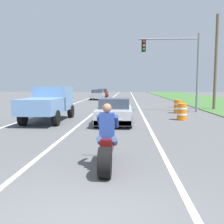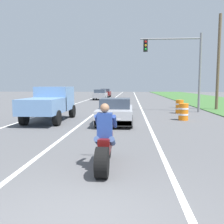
# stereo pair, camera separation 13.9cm
# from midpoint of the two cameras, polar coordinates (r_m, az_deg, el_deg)

# --- Properties ---
(lane_stripe_left_solid) EXTENTS (0.14, 120.00, 0.01)m
(lane_stripe_left_solid) POSITION_cam_midpoint_polar(r_m,az_deg,el_deg) (24.27, -10.44, 1.16)
(lane_stripe_left_solid) COLOR white
(lane_stripe_left_solid) RESTS_ON ground
(lane_stripe_right_solid) EXTENTS (0.14, 120.00, 0.01)m
(lane_stripe_right_solid) POSITION_cam_midpoint_polar(r_m,az_deg,el_deg) (23.48, 6.81, 1.06)
(lane_stripe_right_solid) COLOR white
(lane_stripe_right_solid) RESTS_ON ground
(lane_stripe_centre_dashed) EXTENTS (0.14, 120.00, 0.01)m
(lane_stripe_centre_dashed) POSITION_cam_midpoint_polar(r_m,az_deg,el_deg) (23.61, -1.96, 1.12)
(lane_stripe_centre_dashed) COLOR white
(lane_stripe_centre_dashed) RESTS_ON ground
(motorcycle_with_rider) EXTENTS (0.70, 2.21, 1.62)m
(motorcycle_with_rider) POSITION_cam_midpoint_polar(r_m,az_deg,el_deg) (6.09, -1.00, -7.66)
(motorcycle_with_rider) COLOR black
(motorcycle_with_rider) RESTS_ON ground
(sports_car_silver) EXTENTS (1.84, 4.30, 1.37)m
(sports_car_silver) POSITION_cam_midpoint_polar(r_m,az_deg,el_deg) (13.46, 1.13, 0.06)
(sports_car_silver) COLOR #B7B7BC
(sports_car_silver) RESTS_ON ground
(pickup_truck_left_lane_light_blue) EXTENTS (2.02, 4.80, 1.98)m
(pickup_truck_left_lane_light_blue) POSITION_cam_midpoint_polar(r_m,az_deg,el_deg) (14.67, -13.80, 2.25)
(pickup_truck_left_lane_light_blue) COLOR #6B93C6
(pickup_truck_left_lane_light_blue) RESTS_ON ground
(traffic_light_mast_near) EXTENTS (4.65, 0.34, 6.00)m
(traffic_light_mast_near) POSITION_cam_midpoint_polar(r_m,az_deg,el_deg) (20.06, 15.86, 11.46)
(traffic_light_mast_near) COLOR gray
(traffic_light_mast_near) RESTS_ON ground
(utility_pole_roadside) EXTENTS (0.24, 0.24, 7.89)m
(utility_pole_roadside) POSITION_cam_midpoint_polar(r_m,az_deg,el_deg) (22.76, 23.46, 10.38)
(utility_pole_roadside) COLOR brown
(utility_pole_roadside) RESTS_ON ground
(construction_barrel_nearest) EXTENTS (0.58, 0.58, 1.00)m
(construction_barrel_nearest) POSITION_cam_midpoint_polar(r_m,az_deg,el_deg) (15.25, 16.38, 0.05)
(construction_barrel_nearest) COLOR orange
(construction_barrel_nearest) RESTS_ON ground
(construction_barrel_mid) EXTENTS (0.58, 0.58, 1.00)m
(construction_barrel_mid) POSITION_cam_midpoint_polar(r_m,az_deg,el_deg) (18.96, 15.50, 1.21)
(construction_barrel_mid) COLOR orange
(construction_barrel_mid) RESTS_ON ground
(distant_car_far_ahead) EXTENTS (1.80, 4.00, 1.50)m
(distant_car_far_ahead) POSITION_cam_midpoint_polar(r_m,az_deg,el_deg) (36.24, -2.59, 4.07)
(distant_car_far_ahead) COLOR #99999E
(distant_car_far_ahead) RESTS_ON ground
(distant_car_further_ahead) EXTENTS (1.80, 4.00, 1.50)m
(distant_car_further_ahead) POSITION_cam_midpoint_polar(r_m,az_deg,el_deg) (44.92, -1.41, 4.46)
(distant_car_further_ahead) COLOR maroon
(distant_car_further_ahead) RESTS_ON ground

